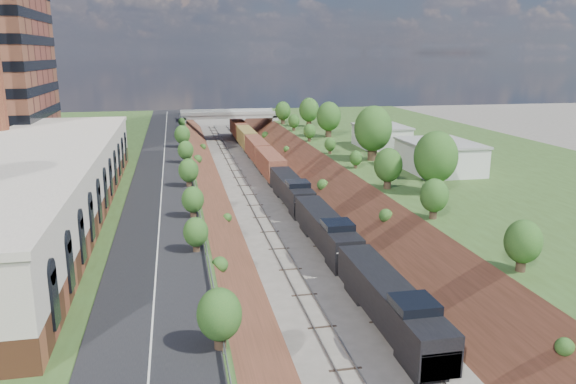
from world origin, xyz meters
name	(u,v)px	position (x,y,z in m)	size (l,w,h in m)	color
platform_left	(36,194)	(-33.00, 60.00, 2.50)	(44.00, 180.00, 5.00)	#384F20
platform_right	(469,174)	(33.00, 60.00, 2.50)	(44.00, 180.00, 5.00)	#384F20
embankment_left	(196,203)	(-11.00, 60.00, 0.00)	(7.07, 180.00, 7.07)	brown
embankment_right	(339,195)	(11.00, 60.00, 0.00)	(7.07, 180.00, 7.07)	brown
rail_left_track	(252,199)	(-2.60, 60.00, 0.09)	(1.58, 180.00, 0.18)	gray
rail_right_track	(286,198)	(2.60, 60.00, 0.09)	(1.58, 180.00, 0.18)	gray
road	(163,171)	(-15.50, 60.00, 5.05)	(8.00, 180.00, 0.10)	black
guardrail	(192,166)	(-11.40, 59.80, 5.55)	(0.10, 171.00, 0.70)	#99999E
commercial_building	(32,185)	(-28.00, 38.00, 8.51)	(14.30, 62.30, 7.00)	brown
overpass	(229,120)	(0.00, 122.00, 4.92)	(24.50, 8.30, 7.40)	gray
white_building_near	(439,157)	(23.50, 52.00, 7.00)	(9.00, 12.00, 4.00)	silver
white_building_far	(381,137)	(23.00, 74.00, 6.80)	(8.00, 10.00, 3.60)	silver
tree_right_large	(436,158)	(17.00, 40.00, 9.38)	(5.25, 5.25, 7.61)	#473323
tree_left_crest	(204,247)	(-11.80, 20.00, 7.04)	(2.45, 2.45, 3.55)	#473323
freight_train	(272,166)	(2.60, 72.00, 2.58)	(3.06, 123.11, 4.57)	black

